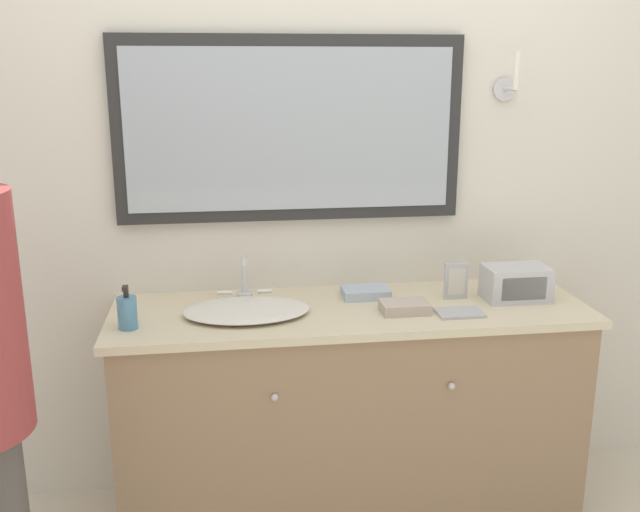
# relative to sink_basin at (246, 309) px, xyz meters

# --- Properties ---
(wall_back) EXTENTS (8.00, 0.18, 2.55)m
(wall_back) POSITION_rel_sink_basin_xyz_m (0.38, 0.33, 0.41)
(wall_back) COLOR silver
(wall_back) RESTS_ON ground_plane
(vanity_counter) EXTENTS (1.76, 0.56, 0.85)m
(vanity_counter) POSITION_rel_sink_basin_xyz_m (0.38, 0.02, -0.44)
(vanity_counter) COLOR #937556
(vanity_counter) RESTS_ON ground_plane
(sink_basin) EXTENTS (0.45, 0.35, 0.17)m
(sink_basin) POSITION_rel_sink_basin_xyz_m (0.00, 0.00, 0.00)
(sink_basin) COLOR silver
(sink_basin) RESTS_ON vanity_counter
(soap_bottle) EXTENTS (0.07, 0.07, 0.15)m
(soap_bottle) POSITION_rel_sink_basin_xyz_m (-0.40, -0.09, 0.04)
(soap_bottle) COLOR teal
(soap_bottle) RESTS_ON vanity_counter
(appliance_box) EXTENTS (0.24, 0.15, 0.13)m
(appliance_box) POSITION_rel_sink_basin_xyz_m (1.02, 0.02, 0.05)
(appliance_box) COLOR #BCBCC1
(appliance_box) RESTS_ON vanity_counter
(picture_frame) EXTENTS (0.09, 0.01, 0.14)m
(picture_frame) POSITION_rel_sink_basin_xyz_m (0.80, 0.06, 0.05)
(picture_frame) COLOR #B2B2B7
(picture_frame) RESTS_ON vanity_counter
(hand_towel_near_sink) EXTENTS (0.17, 0.12, 0.04)m
(hand_towel_near_sink) POSITION_rel_sink_basin_xyz_m (0.57, -0.06, 0.00)
(hand_towel_near_sink) COLOR #B7A899
(hand_towel_near_sink) RESTS_ON vanity_counter
(hand_towel_far_corner) EXTENTS (0.18, 0.13, 0.04)m
(hand_towel_far_corner) POSITION_rel_sink_basin_xyz_m (0.46, 0.13, -0.00)
(hand_towel_far_corner) COLOR #A8B7C6
(hand_towel_far_corner) RESTS_ON vanity_counter
(metal_tray) EXTENTS (0.16, 0.11, 0.01)m
(metal_tray) POSITION_rel_sink_basin_xyz_m (0.76, -0.11, -0.01)
(metal_tray) COLOR #ADADB2
(metal_tray) RESTS_ON vanity_counter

